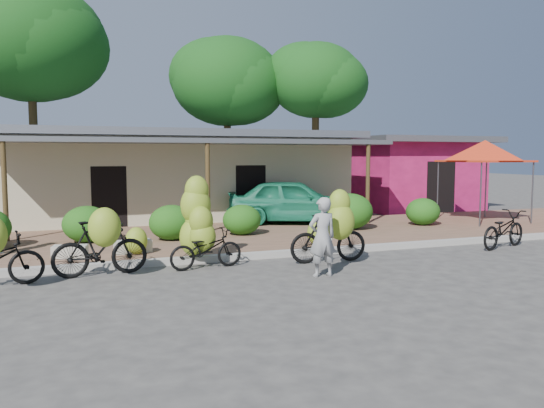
{
  "coord_description": "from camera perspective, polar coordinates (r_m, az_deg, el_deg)",
  "views": [
    {
      "loc": [
        -3.75,
        -9.79,
        2.45
      ],
      "look_at": [
        0.94,
        2.96,
        1.2
      ],
      "focal_mm": 35.0,
      "sensor_mm": 36.0,
      "label": 1
    }
  ],
  "objects": [
    {
      "name": "hedge_4",
      "position": [
        16.88,
        8.39,
        -0.79
      ],
      "size": [
        1.46,
        1.31,
        1.14
      ],
      "primitive_type": "ellipsoid",
      "color": "#1A5713",
      "rests_on": "sidewalk"
    },
    {
      "name": "shop_main",
      "position": [
        21.07,
        -9.95,
        3.2
      ],
      "size": [
        13.0,
        8.5,
        3.35
      ],
      "color": "#BBB48D",
      "rests_on": "ground"
    },
    {
      "name": "loose_banana_c",
      "position": [
        13.94,
        4.82,
        -3.06
      ],
      "size": [
        0.51,
        0.43,
        0.63
      ],
      "primitive_type": "ellipsoid",
      "color": "#8DAA2A",
      "rests_on": "sidewalk"
    },
    {
      "name": "curb",
      "position": [
        12.59,
        -2.53,
        -5.61
      ],
      "size": [
        60.0,
        0.25,
        0.15
      ],
      "primitive_type": "cube",
      "color": "#A8A399",
      "rests_on": "ground"
    },
    {
      "name": "sack_near",
      "position": [
        13.18,
        -14.73,
        -4.44
      ],
      "size": [
        0.89,
        0.5,
        0.3
      ],
      "primitive_type": "cube",
      "rotation": [
        0.0,
        0.0,
        0.12
      ],
      "color": "beige",
      "rests_on": "sidewalk"
    },
    {
      "name": "hedge_2",
      "position": [
        14.86,
        -10.74,
        -1.96
      ],
      "size": [
        1.25,
        1.12,
        0.97
      ],
      "primitive_type": "ellipsoid",
      "color": "#1A5713",
      "rests_on": "sidewalk"
    },
    {
      "name": "bike_center",
      "position": [
        11.8,
        -7.69,
        -2.8
      ],
      "size": [
        1.69,
        1.23,
        2.0
      ],
      "rotation": [
        0.0,
        0.0,
        1.7
      ],
      "color": "black",
      "rests_on": "ground"
    },
    {
      "name": "sack_far",
      "position": [
        12.99,
        -20.91,
        -4.8
      ],
      "size": [
        0.81,
        0.53,
        0.28
      ],
      "primitive_type": "cube",
      "rotation": [
        0.0,
        0.0,
        -0.21
      ],
      "color": "beige",
      "rests_on": "sidewalk"
    },
    {
      "name": "hedge_1",
      "position": [
        15.06,
        -19.32,
        -2.05
      ],
      "size": [
        1.26,
        1.13,
        0.98
      ],
      "primitive_type": "ellipsoid",
      "color": "#1A5713",
      "rests_on": "sidewalk"
    },
    {
      "name": "tree_far_center",
      "position": [
        26.46,
        -25.01,
        15.76
      ],
      "size": [
        6.53,
        6.51,
        10.0
      ],
      "color": "#4E3B1F",
      "rests_on": "ground"
    },
    {
      "name": "hedge_5",
      "position": [
        18.45,
        15.93,
        -0.79
      ],
      "size": [
        1.16,
        1.04,
        0.9
      ],
      "primitive_type": "ellipsoid",
      "color": "#1A5713",
      "rests_on": "sidewalk"
    },
    {
      "name": "shop_pink",
      "position": [
        25.2,
        14.26,
        3.32
      ],
      "size": [
        6.0,
        6.0,
        3.25
      ],
      "color": "#D02068",
      "rests_on": "ground"
    },
    {
      "name": "bike_left",
      "position": [
        11.21,
        -17.92,
        -4.2
      ],
      "size": [
        1.93,
        1.27,
        1.46
      ],
      "rotation": [
        0.0,
        0.0,
        1.68
      ],
      "color": "black",
      "rests_on": "ground"
    },
    {
      "name": "teal_van",
      "position": [
        18.24,
        2.31,
        0.32
      ],
      "size": [
        4.83,
        3.41,
        1.53
      ],
      "primitive_type": "imported",
      "rotation": [
        0.0,
        0.0,
        1.17
      ],
      "color": "#1B7D59",
      "rests_on": "sidewalk"
    },
    {
      "name": "red_canopy",
      "position": [
        20.09,
        21.92,
        5.34
      ],
      "size": [
        3.5,
        3.5,
        2.86
      ],
      "color": "#59595E",
      "rests_on": "sidewalk"
    },
    {
      "name": "loose_banana_a",
      "position": [
        12.91,
        -14.39,
        -3.85
      ],
      "size": [
        0.52,
        0.44,
        0.65
      ],
      "primitive_type": "ellipsoid",
      "color": "#8DAA2A",
      "rests_on": "sidewalk"
    },
    {
      "name": "loose_banana_b",
      "position": [
        13.17,
        -8.7,
        -3.53
      ],
      "size": [
        0.53,
        0.45,
        0.66
      ],
      "primitive_type": "ellipsoid",
      "color": "#8DAA2A",
      "rests_on": "sidewalk"
    },
    {
      "name": "sidewalk",
      "position": [
        15.44,
        -5.92,
        -3.67
      ],
      "size": [
        60.0,
        6.0,
        0.12
      ],
      "primitive_type": "cube",
      "color": "#8F634D",
      "rests_on": "ground"
    },
    {
      "name": "bike_far_right",
      "position": [
        15.29,
        23.63,
        -2.52
      ],
      "size": [
        2.0,
        1.2,
        0.99
      ],
      "rotation": [
        0.0,
        0.0,
        1.88
      ],
      "color": "black",
      "rests_on": "ground"
    },
    {
      "name": "bike_right",
      "position": [
        12.02,
        6.42,
        -3.08
      ],
      "size": [
        1.87,
        1.24,
        1.72
      ],
      "rotation": [
        0.0,
        0.0,
        1.51
      ],
      "color": "black",
      "rests_on": "ground"
    },
    {
      "name": "tree_center_right",
      "position": [
        27.59,
        -5.32,
        13.16
      ],
      "size": [
        5.65,
        5.57,
        8.38
      ],
      "color": "#4E3B1F",
      "rests_on": "ground"
    },
    {
      "name": "ground",
      "position": [
        10.76,
        0.74,
        -7.9
      ],
      "size": [
        100.0,
        100.0,
        0.0
      ],
      "primitive_type": "plane",
      "color": "#3D3B39",
      "rests_on": "ground"
    },
    {
      "name": "tree_near_right",
      "position": [
        27.06,
        4.26,
        13.3
      ],
      "size": [
        4.79,
        4.63,
        8.03
      ],
      "color": "#4E3B1F",
      "rests_on": "ground"
    },
    {
      "name": "vendor",
      "position": [
        10.75,
        5.44,
        -3.55
      ],
      "size": [
        0.6,
        0.41,
        1.62
      ],
      "primitive_type": "imported",
      "rotation": [
        0.0,
        0.0,
        3.18
      ],
      "color": "#969696",
      "rests_on": "ground"
    },
    {
      "name": "hedge_3",
      "position": [
        15.59,
        -3.26,
        -1.7
      ],
      "size": [
        1.14,
        1.02,
        0.89
      ],
      "primitive_type": "ellipsoid",
      "color": "#1A5713",
      "rests_on": "sidewalk"
    }
  ]
}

